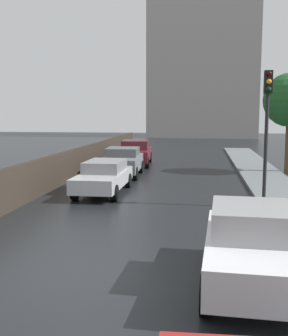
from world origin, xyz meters
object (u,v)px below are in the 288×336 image
(car_silver_mid_road, at_px, (104,176))
(car_white_far_ahead, at_px, (252,246))
(car_grey_far_lane, at_px, (122,161))
(traffic_light, at_px, (267,113))
(car_maroon_near_kerb, at_px, (135,152))

(car_silver_mid_road, height_order, car_white_far_ahead, car_white_far_ahead)
(car_grey_far_lane, relative_size, traffic_light, 0.88)
(car_silver_mid_road, bearing_deg, traffic_light, 162.67)
(car_grey_far_lane, bearing_deg, car_maroon_near_kerb, -91.80)
(car_maroon_near_kerb, distance_m, car_silver_mid_road, 9.13)
(car_white_far_ahead, height_order, traffic_light, traffic_light)
(car_silver_mid_road, bearing_deg, car_maroon_near_kerb, -88.85)
(car_maroon_near_kerb, bearing_deg, car_white_far_ahead, 101.85)
(car_grey_far_lane, bearing_deg, car_white_far_ahead, 108.31)
(car_silver_mid_road, distance_m, traffic_light, 6.82)
(traffic_light, bearing_deg, car_maroon_near_kerb, 119.28)
(car_white_far_ahead, xyz_separation_m, traffic_light, (1.20, 6.71, 2.46))
(car_white_far_ahead, relative_size, car_grey_far_lane, 1.00)
(car_maroon_near_kerb, height_order, car_white_far_ahead, car_maroon_near_kerb)
(car_maroon_near_kerb, bearing_deg, car_grey_far_lane, 86.64)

